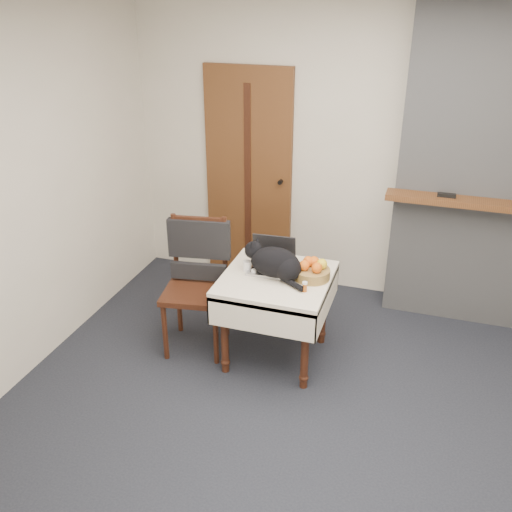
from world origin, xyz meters
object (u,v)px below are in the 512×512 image
(door, at_px, (249,177))
(chair, at_px, (198,266))
(side_table, at_px, (276,290))
(laptop, at_px, (272,261))
(cream_jar, at_px, (247,266))
(fruit_basket, at_px, (312,271))
(cat, at_px, (276,263))
(pill_bottle, at_px, (305,287))

(door, height_order, chair, door)
(side_table, height_order, laptop, laptop)
(chair, bearing_deg, cream_jar, -11.88)
(laptop, distance_m, cream_jar, 0.19)
(cream_jar, bearing_deg, fruit_basket, 4.11)
(laptop, relative_size, fruit_basket, 1.32)
(side_table, bearing_deg, cream_jar, 174.13)
(side_table, relative_size, fruit_basket, 3.00)
(cat, xyz_separation_m, pill_bottle, (0.25, -0.15, -0.07))
(fruit_basket, bearing_deg, chair, -179.01)
(pill_bottle, bearing_deg, side_table, 148.20)
(pill_bottle, height_order, chair, chair)
(laptop, relative_size, chair, 0.33)
(laptop, distance_m, chair, 0.59)
(fruit_basket, bearing_deg, laptop, 170.07)
(cat, xyz_separation_m, chair, (-0.64, 0.05, -0.15))
(cat, relative_size, chair, 0.49)
(door, xyz_separation_m, chair, (-0.00, -1.23, -0.33))
(chair, bearing_deg, door, 80.70)
(door, bearing_deg, side_table, -63.14)
(laptop, bearing_deg, cream_jar, -154.77)
(cream_jar, xyz_separation_m, pill_bottle, (0.48, -0.18, 0.00))
(laptop, height_order, pill_bottle, laptop)
(fruit_basket, bearing_deg, door, 126.43)
(pill_bottle, height_order, fruit_basket, fruit_basket)
(side_table, distance_m, laptop, 0.22)
(door, distance_m, chair, 1.27)
(chair, bearing_deg, cat, -13.75)
(cat, distance_m, pill_bottle, 0.30)
(side_table, bearing_deg, fruit_basket, 13.18)
(cat, height_order, cream_jar, cat)
(laptop, bearing_deg, side_table, -62.50)
(chair, bearing_deg, fruit_basket, -8.22)
(door, relative_size, pill_bottle, 26.95)
(door, distance_m, fruit_basket, 1.52)
(door, bearing_deg, chair, -90.10)
(laptop, bearing_deg, door, 112.32)
(side_table, distance_m, pill_bottle, 0.33)
(cat, xyz_separation_m, cream_jar, (-0.23, 0.03, -0.07))
(laptop, bearing_deg, chair, -176.95)
(side_table, xyz_separation_m, cat, (-0.00, -0.01, 0.23))
(side_table, relative_size, cream_jar, 10.30)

